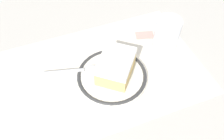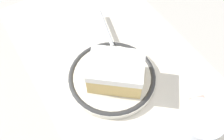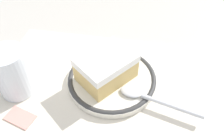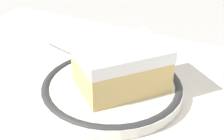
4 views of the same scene
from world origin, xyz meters
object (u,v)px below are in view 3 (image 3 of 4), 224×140
Objects in this scene: cake_slice at (106,68)px; cup at (13,75)px; sugar_packet at (20,117)px; spoon at (150,99)px; napkin at (205,87)px; plate at (112,79)px.

cake_slice is 1.36× the size of cup.
sugar_packet is at bearing 38.91° from cake_slice.
spoon reaches higher than napkin.
napkin is 0.34m from sugar_packet.
cup is 0.08m from sugar_packet.
sugar_packet reaches higher than napkin.
plate is 0.18m from sugar_packet.
plate is 1.88× the size of cup.
sugar_packet is (-0.03, 0.06, -0.04)m from cup.
cup is at bearing -63.64° from sugar_packet.
napkin is (-0.10, -0.06, -0.02)m from spoon.
cup is at bearing 10.14° from napkin.
napkin is at bearing -175.00° from cake_slice.
napkin is (-0.18, -0.01, -0.01)m from plate.
cake_slice is 0.10m from spoon.
plate is at bearing -164.22° from cup.
cup is 0.74× the size of napkin.
cake_slice is 0.17m from sugar_packet.
plate reaches higher than sugar_packet.
spoon is at bearing 150.70° from plate.
spoon is 0.12m from napkin.
cake_slice is 0.85× the size of spoon.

